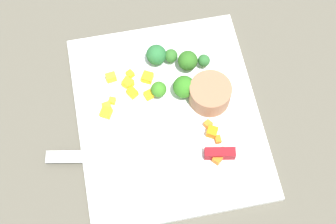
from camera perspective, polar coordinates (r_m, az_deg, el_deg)
ground_plane at (r=0.96m, az=0.00°, el=-0.55°), size 4.00×4.00×0.00m
cutting_board at (r=0.95m, az=0.00°, el=-0.40°), size 0.40×0.34×0.01m
prep_bowl at (r=0.95m, az=4.82°, el=2.09°), size 0.08×0.08×0.04m
chef_knife at (r=0.91m, az=0.51°, el=-4.89°), size 0.08×0.34×0.02m
carrot_dice_0 at (r=0.93m, az=5.05°, el=-2.28°), size 0.03×0.03×0.02m
carrot_dice_1 at (r=0.94m, az=4.59°, el=-1.43°), size 0.02×0.02×0.01m
carrot_dice_2 at (r=0.92m, az=6.00°, el=-4.58°), size 0.02×0.01×0.01m
carrot_dice_3 at (r=0.91m, az=5.69°, el=-5.34°), size 0.02×0.02×0.01m
carrot_dice_4 at (r=0.93m, az=5.72°, el=-3.13°), size 0.01×0.01×0.01m
pepper_dice_0 at (r=0.98m, az=-6.52°, el=3.96°), size 0.02×0.02×0.02m
pepper_dice_1 at (r=0.95m, az=-7.07°, el=-0.08°), size 0.03×0.03×0.01m
pepper_dice_2 at (r=0.98m, az=-4.34°, el=4.34°), size 0.02×0.02×0.01m
pepper_dice_3 at (r=0.96m, az=-2.22°, el=1.95°), size 0.02×0.02×0.01m
pepper_dice_4 at (r=0.96m, az=-4.09°, el=2.20°), size 0.02×0.02×0.01m
pepper_dice_5 at (r=0.98m, az=-2.36°, el=3.96°), size 0.03×0.03×0.02m
pepper_dice_6 at (r=0.96m, az=-7.01°, el=0.64°), size 0.02×0.02×0.01m
pepper_dice_7 at (r=0.97m, az=-4.59°, el=3.28°), size 0.02×0.03×0.02m
pepper_dice_8 at (r=0.96m, az=-6.39°, el=1.29°), size 0.02×0.02×0.01m
broccoli_floret_0 at (r=0.98m, az=4.11°, el=5.85°), size 0.02×0.02×0.03m
broccoli_floret_1 at (r=0.99m, az=0.34°, el=6.42°), size 0.03×0.03×0.03m
broccoli_floret_2 at (r=0.97m, az=2.27°, el=5.85°), size 0.04×0.04×0.05m
broccoli_floret_3 at (r=0.98m, az=-1.54°, el=6.50°), size 0.04×0.04×0.04m
broccoli_floret_4 at (r=0.95m, az=1.85°, el=2.86°), size 0.04×0.04×0.05m
broccoli_floret_5 at (r=0.95m, az=-1.07°, el=2.58°), size 0.03×0.03×0.04m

